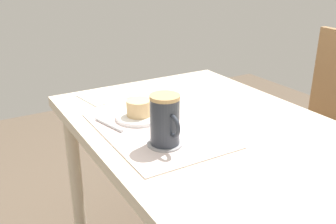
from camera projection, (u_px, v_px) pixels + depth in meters
The scene contains 9 objects.
dining_table at pixel (210, 152), 1.17m from camera, with size 1.04×0.72×0.71m.
wooden_chair at pixel (321, 131), 1.64m from camera, with size 0.47×0.47×0.90m.
placemat at pixel (156, 130), 1.11m from camera, with size 0.45×0.30×0.00m, color silver.
pastry_plate at pixel (139, 117), 1.18m from camera, with size 0.15×0.15×0.01m, color white.
pastry at pixel (139, 108), 1.16m from camera, with size 0.08×0.08×0.05m, color #E5BC7F.
coffee_coaster at pixel (165, 144), 1.01m from camera, with size 0.10×0.10×0.01m, color #99999E.
coffee_mug at pixel (165, 120), 0.98m from camera, with size 0.11×0.08×0.14m.
teaspoon at pixel (109, 125), 1.12m from camera, with size 0.01×0.01×0.13m, color silver.
paper_napkin at pixel (103, 96), 1.38m from camera, with size 0.15×0.15×0.00m, color white.
Camera 1 is at (0.82, -0.64, 1.18)m, focal length 40.00 mm.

